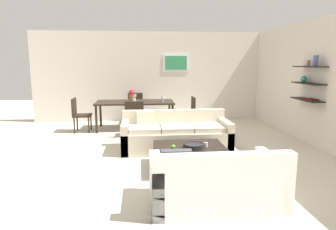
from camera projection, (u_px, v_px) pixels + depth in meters
The scene contains 18 objects.
ground_plane at pixel (177, 154), 5.86m from camera, with size 18.00×18.00×0.00m, color beige.
back_wall_unit at pixel (172, 77), 9.10m from camera, with size 8.40×0.09×2.70m.
right_wall_shelf_unit at pixel (310, 83), 6.49m from camera, with size 0.34×8.20×2.70m.
sofa_beige at pixel (175, 135), 6.14m from camera, with size 2.21×0.90×0.78m.
loveseat_white at pixel (215, 182), 3.73m from camera, with size 1.65×0.90×0.78m.
coffee_table at pixel (190, 158), 5.01m from camera, with size 1.20×1.03×0.38m.
decorative_bowl at pixel (193, 146), 4.91m from camera, with size 0.34×0.34×0.08m.
candle_jar at pixel (206, 145), 4.98m from camera, with size 0.06×0.06×0.08m, color silver.
apple_on_coffee_table at pixel (173, 147), 4.87m from camera, with size 0.07×0.07×0.07m, color #669E2D.
dining_table at pixel (135, 104), 7.94m from camera, with size 2.08×0.95×0.75m.
dining_chair_head at pixel (135, 106), 8.84m from camera, with size 0.44×0.44×0.88m.
dining_chair_foot at pixel (134, 116), 7.11m from camera, with size 0.44×0.44×0.88m.
dining_chair_left_near at pixel (79, 113), 7.63m from camera, with size 0.44×0.44×0.88m.
dining_chair_right_near at pixel (189, 111), 7.90m from camera, with size 0.44×0.44×0.88m.
wine_glass_right_near at pixel (163, 98), 7.87m from camera, with size 0.07×0.07×0.16m.
wine_glass_head at pixel (135, 96), 8.32m from camera, with size 0.07×0.07×0.15m.
wine_glass_foot at pixel (135, 100), 7.51m from camera, with size 0.06×0.06×0.14m.
centerpiece_vase at pixel (132, 95), 7.85m from camera, with size 0.16×0.16×0.34m.
Camera 1 is at (-0.71, -5.59, 1.80)m, focal length 31.54 mm.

